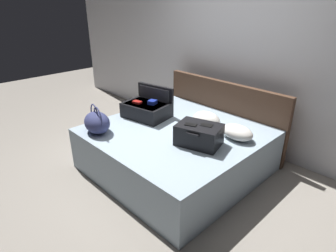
{
  "coord_description": "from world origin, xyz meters",
  "views": [
    {
      "loc": [
        2.21,
        -1.89,
        2.03
      ],
      "look_at": [
        0.0,
        0.26,
        0.64
      ],
      "focal_mm": 30.46,
      "sensor_mm": 36.0,
      "label": 1
    }
  ],
  "objects_px": {
    "bed": "(176,149)",
    "hard_case_medium": "(199,134)",
    "hard_case_large": "(147,108)",
    "pillow_near_headboard": "(237,132)",
    "pillow_center_head": "(206,120)",
    "duffel_bag": "(97,122)"
  },
  "relations": [
    {
      "from": "hard_case_large",
      "to": "bed",
      "type": "bearing_deg",
      "value": -13.38
    },
    {
      "from": "hard_case_medium",
      "to": "duffel_bag",
      "type": "relative_size",
      "value": 1.17
    },
    {
      "from": "bed",
      "to": "hard_case_large",
      "type": "relative_size",
      "value": 2.94
    },
    {
      "from": "hard_case_medium",
      "to": "pillow_center_head",
      "type": "xyz_separation_m",
      "value": [
        -0.24,
        0.43,
        -0.02
      ]
    },
    {
      "from": "bed",
      "to": "pillow_near_headboard",
      "type": "bearing_deg",
      "value": 27.76
    },
    {
      "from": "bed",
      "to": "hard_case_large",
      "type": "xyz_separation_m",
      "value": [
        -0.59,
        0.03,
        0.39
      ]
    },
    {
      "from": "bed",
      "to": "hard_case_large",
      "type": "bearing_deg",
      "value": 176.74
    },
    {
      "from": "bed",
      "to": "pillow_near_headboard",
      "type": "xyz_separation_m",
      "value": [
        0.65,
        0.34,
        0.35
      ]
    },
    {
      "from": "hard_case_medium",
      "to": "pillow_near_headboard",
      "type": "distance_m",
      "value": 0.48
    },
    {
      "from": "hard_case_large",
      "to": "pillow_near_headboard",
      "type": "relative_size",
      "value": 1.68
    },
    {
      "from": "duffel_bag",
      "to": "pillow_center_head",
      "type": "height_order",
      "value": "duffel_bag"
    },
    {
      "from": "hard_case_medium",
      "to": "duffel_bag",
      "type": "xyz_separation_m",
      "value": [
        -1.06,
        -0.63,
        0.01
      ]
    },
    {
      "from": "pillow_near_headboard",
      "to": "hard_case_large",
      "type": "bearing_deg",
      "value": -166.01
    },
    {
      "from": "bed",
      "to": "duffel_bag",
      "type": "bearing_deg",
      "value": -131.35
    },
    {
      "from": "bed",
      "to": "hard_case_medium",
      "type": "bearing_deg",
      "value": -11.04
    },
    {
      "from": "bed",
      "to": "pillow_near_headboard",
      "type": "height_order",
      "value": "pillow_near_headboard"
    },
    {
      "from": "bed",
      "to": "pillow_center_head",
      "type": "xyz_separation_m",
      "value": [
        0.19,
        0.34,
        0.37
      ]
    },
    {
      "from": "pillow_near_headboard",
      "to": "pillow_center_head",
      "type": "xyz_separation_m",
      "value": [
        -0.46,
        0.0,
        0.02
      ]
    },
    {
      "from": "pillow_center_head",
      "to": "bed",
      "type": "bearing_deg",
      "value": -119.2
    },
    {
      "from": "bed",
      "to": "pillow_near_headboard",
      "type": "relative_size",
      "value": 4.93
    },
    {
      "from": "bed",
      "to": "duffel_bag",
      "type": "height_order",
      "value": "duffel_bag"
    },
    {
      "from": "pillow_near_headboard",
      "to": "pillow_center_head",
      "type": "bearing_deg",
      "value": 179.67
    }
  ]
}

